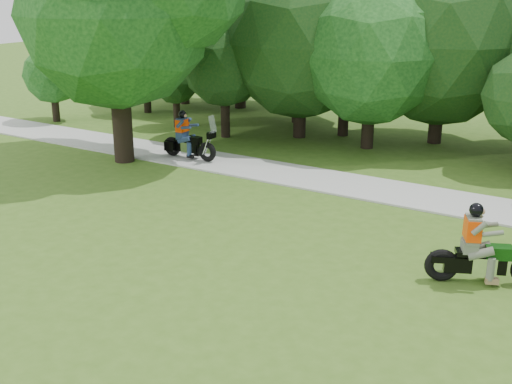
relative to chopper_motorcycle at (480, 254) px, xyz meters
The scene contains 4 objects.
ground 4.06m from the chopper_motorcycle, 125.79° to the right, with size 100.00×100.00×0.00m, color #3B5F1B.
walkway 5.33m from the chopper_motorcycle, 116.31° to the left, with size 60.00×2.20×0.06m, color #ABABA6.
chopper_motorcycle is the anchor object (origin of this frame).
touring_motorcycle 12.00m from the chopper_motorcycle, 157.78° to the left, with size 2.21×0.63×1.69m.
Camera 1 is at (4.74, -9.59, 6.09)m, focal length 45.00 mm.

